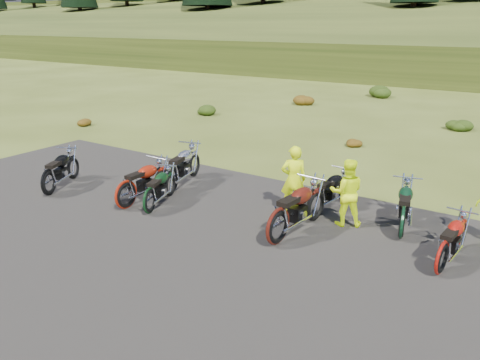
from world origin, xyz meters
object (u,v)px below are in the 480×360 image
Objects in this scene: motorcycle_3 at (172,193)px; person_middle at (293,181)px; motorcycle_0 at (50,196)px; motorcycle_7 at (400,239)px.

person_middle reaches higher than motorcycle_3.
motorcycle_3 reaches higher than motorcycle_0.
motorcycle_3 is at bearing -24.31° from person_middle.
motorcycle_0 is 0.92× the size of motorcycle_3.
motorcycle_7 is at bearing -98.73° from motorcycle_0.
motorcycle_7 is at bearing -99.00° from motorcycle_3.
motorcycle_3 reaches higher than motorcycle_7.
person_middle reaches higher than motorcycle_0.
motorcycle_0 is 6.75m from person_middle.
motorcycle_3 is 6.19m from motorcycle_7.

